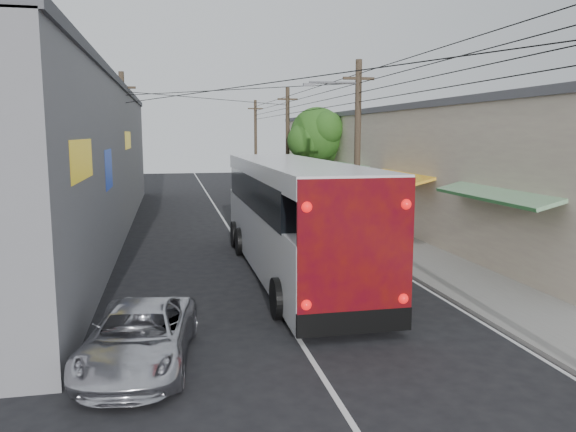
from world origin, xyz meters
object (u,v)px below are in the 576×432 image
Objects in this scene: coach_bus at (292,216)px; pedestrian_far at (352,208)px; parked_suv at (306,212)px; pedestrian_near at (365,223)px; parked_car_far at (272,189)px; jeepney at (139,337)px; parked_car_mid at (285,195)px.

coach_bus is 10.64m from pedestrian_far.
pedestrian_near is at bearing -69.63° from parked_suv.
parked_suv is 3.55× the size of pedestrian_far.
parked_suv is at bearing -78.88° from pedestrian_near.
parked_car_far is 13.88m from pedestrian_far.
pedestrian_far is (10.07, 16.35, 0.35)m from jeepney.
parked_car_mid is (3.40, 17.85, -1.26)m from coach_bus.
parked_suv is 3.54× the size of pedestrian_near.
jeepney is 17.43m from parked_suv.
parked_car_mid is at bearing -92.60° from parked_car_far.
parked_car_mid reaches higher than parked_car_far.
coach_bus is at bearing 54.35° from pedestrian_far.
coach_bus is 3.01× the size of jeepney.
coach_bus is 3.05× the size of parked_car_mid.
pedestrian_far reaches higher than jeepney.
pedestrian_near is (0.80, -18.73, 0.30)m from parked_car_far.
coach_bus reaches higher than pedestrian_far.
parked_suv is at bearing -101.36° from parked_car_mid.
jeepney is 2.63× the size of pedestrian_near.
jeepney is 0.74× the size of parked_suv.
jeepney is at bearing 42.76° from pedestrian_near.
pedestrian_far is (5.25, 9.20, -1.05)m from coach_bus.
parked_suv is 9.26m from parked_car_mid.
parked_car_far is at bearing 81.38° from coach_bus.
parked_suv is 2.72m from pedestrian_far.
pedestrian_far is at bearing 60.07° from coach_bus.
parked_car_mid is at bearing 79.02° from coach_bus.
pedestrian_near is (1.60, -4.41, 0.10)m from parked_suv.
pedestrian_near reaches higher than parked_car_mid.
parked_suv is 14.35m from parked_car_far.
coach_bus is 8.73m from jeepney.
parked_suv reaches higher than jeepney.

